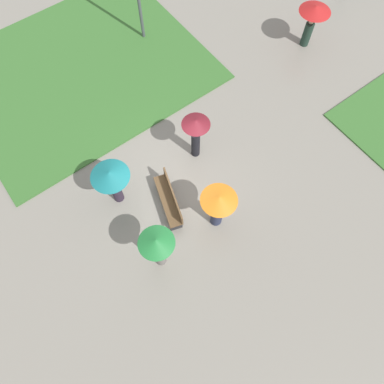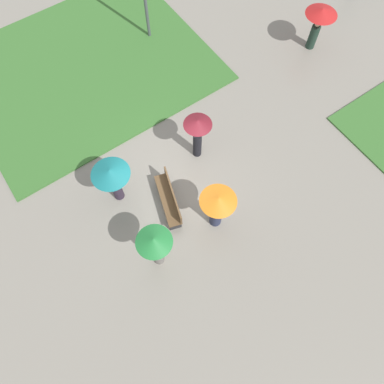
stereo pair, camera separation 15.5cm
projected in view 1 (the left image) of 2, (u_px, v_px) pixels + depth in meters
ground_plane at (174, 186)px, 12.40m from camera, size 90.00×90.00×0.00m
lawn_patch_near at (81, 69)px, 14.53m from camera, size 7.70×9.11×0.06m
park_bench at (170, 199)px, 11.68m from camera, size 1.87×0.95×0.90m
crowd_person_green at (157, 246)px, 10.05m from camera, size 1.00×1.00×1.97m
crowd_person_teal at (111, 179)px, 11.01m from camera, size 1.17×1.17×1.74m
crowd_person_maroon at (196, 131)px, 11.73m from camera, size 0.90×0.90×1.90m
crowd_person_orange at (218, 205)px, 10.74m from camera, size 1.08×1.08×1.80m
lone_walker_mid_plaza at (313, 16)px, 13.94m from camera, size 1.19×1.19×1.75m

